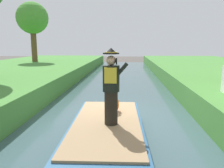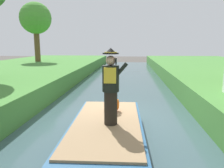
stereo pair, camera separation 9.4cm
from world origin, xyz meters
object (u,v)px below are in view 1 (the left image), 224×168
boat (107,133)px  person_pirate (111,87)px  parrot_plush (113,103)px  tree_slender (32,19)px

boat → person_pirate: (0.13, -0.16, 1.23)m
person_pirate → parrot_plush: size_ratio=3.25×
boat → person_pirate: size_ratio=2.30×
boat → parrot_plush: bearing=84.0°
tree_slender → parrot_plush: bearing=-59.7°
boat → parrot_plush: 1.07m
parrot_plush → tree_slender: size_ratio=0.11×
boat → person_pirate: 1.25m
person_pirate → parrot_plush: bearing=102.8°
boat → parrot_plush: size_ratio=7.46×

